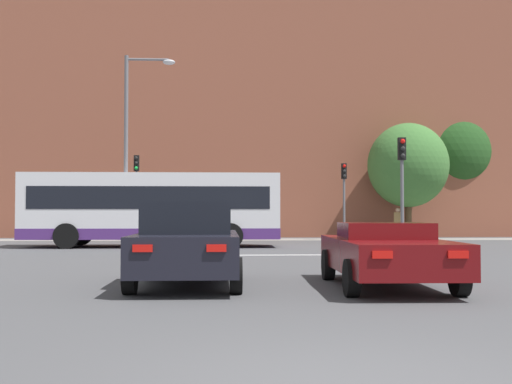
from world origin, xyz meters
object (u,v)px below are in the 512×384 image
car_saloon_left (188,244)px  traffic_light_near_right (402,175)px  car_roadster_right (386,253)px  street_lamp_junction (134,131)px  bus_crossing_lead (153,208)px  traffic_light_far_left (136,183)px  pedestrian_walking_west (49,220)px  pedestrian_walking_east (151,220)px  traffic_light_far_right (344,188)px  pedestrian_waiting (398,221)px

car_saloon_left → traffic_light_near_right: (6.99, 9.82, 1.94)m
car_roadster_right → car_saloon_left: bearing=174.6°
traffic_light_near_right → street_lamp_junction: size_ratio=0.52×
car_saloon_left → bus_crossing_lead: bearing=99.3°
traffic_light_far_left → pedestrian_walking_west: 4.85m
street_lamp_junction → pedestrian_walking_east: size_ratio=4.36×
traffic_light_far_right → street_lamp_junction: 12.05m
car_saloon_left → traffic_light_far_right: size_ratio=1.09×
car_saloon_left → pedestrian_walking_east: bearing=98.6°
pedestrian_walking_east → traffic_light_far_left: bearing=-29.1°
traffic_light_far_right → pedestrian_walking_west: 15.17m
car_saloon_left → traffic_light_far_right: bearing=71.4°
pedestrian_waiting → pedestrian_walking_east: size_ratio=0.94×
pedestrian_waiting → traffic_light_far_right: bearing=-132.1°
traffic_light_far_left → pedestrian_walking_east: (0.73, 0.32, -1.85)m
traffic_light_far_left → car_roadster_right: bearing=-70.0°
bus_crossing_lead → street_lamp_junction: street_lamp_junction is taller
traffic_light_near_right → street_lamp_junction: 10.72m
car_saloon_left → bus_crossing_lead: 14.32m
pedestrian_walking_west → pedestrian_waiting: bearing=-55.0°
traffic_light_far_left → street_lamp_junction: size_ratio=0.56×
car_saloon_left → traffic_light_far_left: bearing=100.8°
car_saloon_left → traffic_light_far_right: traffic_light_far_right is taller
street_lamp_junction → pedestrian_waiting: street_lamp_junction is taller
car_saloon_left → bus_crossing_lead: bus_crossing_lead is taller
traffic_light_far_right → bus_crossing_lead: bearing=-146.7°
bus_crossing_lead → pedestrian_waiting: bearing=-58.4°
bus_crossing_lead → pedestrian_waiting: bus_crossing_lead is taller
traffic_light_far_right → traffic_light_far_left: bearing=179.4°
traffic_light_far_left → traffic_light_far_right: 10.62m
bus_crossing_lead → street_lamp_junction: bearing=137.0°
street_lamp_junction → bus_crossing_lead: bearing=47.0°
traffic_light_far_right → pedestrian_walking_west: (-15.08, 0.54, -1.61)m
traffic_light_near_right → traffic_light_far_right: traffic_light_near_right is taller
traffic_light_far_right → pedestrian_walking_east: 10.03m
car_roadster_right → pedestrian_walking_west: 24.27m
bus_crossing_lead → street_lamp_junction: 3.23m
car_roadster_right → traffic_light_far_right: 20.88m
traffic_light_far_left → pedestrian_walking_west: size_ratio=2.43×
pedestrian_waiting → bus_crossing_lead: bearing=-126.6°
car_roadster_right → traffic_light_near_right: 10.95m
car_saloon_left → pedestrian_walking_west: pedestrian_walking_west is taller
traffic_light_far_left → pedestrian_walking_east: 2.02m
car_saloon_left → pedestrian_walking_east: 20.77m
bus_crossing_lead → pedestrian_walking_west: 8.86m
traffic_light_near_right → pedestrian_walking_east: size_ratio=2.29×
traffic_light_far_right → pedestrian_walking_east: traffic_light_far_right is taller
traffic_light_near_right → traffic_light_far_left: bearing=135.9°
car_saloon_left → street_lamp_junction: bearing=102.6°
traffic_light_far_left → street_lamp_junction: (0.83, -6.83, 1.79)m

